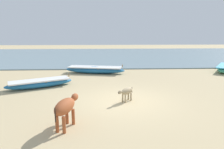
{
  "coord_description": "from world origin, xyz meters",
  "views": [
    {
      "loc": [
        -0.93,
        -8.38,
        3.01
      ],
      "look_at": [
        -0.4,
        2.85,
        0.6
      ],
      "focal_mm": 31.72,
      "sensor_mm": 36.0,
      "label": 1
    }
  ],
  "objects_px": {
    "fishing_boat_2": "(95,70)",
    "cow_adult_rust": "(66,107)",
    "fishing_boat_3": "(40,83)",
    "calf_near_dun": "(126,92)"
  },
  "relations": [
    {
      "from": "fishing_boat_2",
      "to": "calf_near_dun",
      "type": "relative_size",
      "value": 5.71
    },
    {
      "from": "calf_near_dun",
      "to": "fishing_boat_3",
      "type": "bearing_deg",
      "value": -72.86
    },
    {
      "from": "cow_adult_rust",
      "to": "calf_near_dun",
      "type": "relative_size",
      "value": 1.82
    },
    {
      "from": "fishing_boat_2",
      "to": "cow_adult_rust",
      "type": "bearing_deg",
      "value": -83.12
    },
    {
      "from": "fishing_boat_3",
      "to": "calf_near_dun",
      "type": "relative_size",
      "value": 4.51
    },
    {
      "from": "fishing_boat_3",
      "to": "cow_adult_rust",
      "type": "bearing_deg",
      "value": -90.26
    },
    {
      "from": "cow_adult_rust",
      "to": "calf_near_dun",
      "type": "distance_m",
      "value": 3.25
    },
    {
      "from": "fishing_boat_2",
      "to": "fishing_boat_3",
      "type": "distance_m",
      "value": 4.77
    },
    {
      "from": "fishing_boat_2",
      "to": "cow_adult_rust",
      "type": "height_order",
      "value": "cow_adult_rust"
    },
    {
      "from": "fishing_boat_3",
      "to": "cow_adult_rust",
      "type": "xyz_separation_m",
      "value": [
        2.31,
        -4.85,
        0.45
      ]
    }
  ]
}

